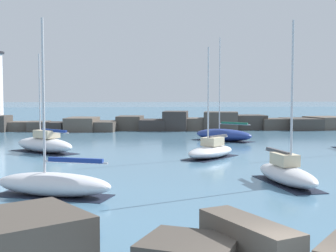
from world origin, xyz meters
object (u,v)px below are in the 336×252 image
(sailboat_moored_4, at_px, (287,173))
(sailboat_moored_6, at_px, (211,150))
(sailboat_moored_2, at_px, (223,135))
(sailboat_moored_1, at_px, (44,144))
(sailboat_moored_7, at_px, (53,184))

(sailboat_moored_4, bearing_deg, sailboat_moored_6, 101.74)
(sailboat_moored_2, bearing_deg, sailboat_moored_4, -93.28)
(sailboat_moored_1, height_order, sailboat_moored_4, sailboat_moored_4)
(sailboat_moored_4, xyz_separation_m, sailboat_moored_7, (-12.08, -1.98, -0.02))
(sailboat_moored_1, xyz_separation_m, sailboat_moored_7, (3.46, -17.22, -0.11))
(sailboat_moored_7, bearing_deg, sailboat_moored_4, 9.31)
(sailboat_moored_7, bearing_deg, sailboat_moored_6, 52.30)
(sailboat_moored_6, bearing_deg, sailboat_moored_4, -78.26)
(sailboat_moored_1, bearing_deg, sailboat_moored_4, -44.45)
(sailboat_moored_4, relative_size, sailboat_moored_7, 1.03)
(sailboat_moored_7, bearing_deg, sailboat_moored_2, 62.31)
(sailboat_moored_2, xyz_separation_m, sailboat_moored_7, (-13.43, -25.59, -0.07))
(sailboat_moored_6, distance_m, sailboat_moored_7, 16.10)
(sailboat_moored_2, height_order, sailboat_moored_6, sailboat_moored_2)
(sailboat_moored_2, relative_size, sailboat_moored_7, 1.28)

